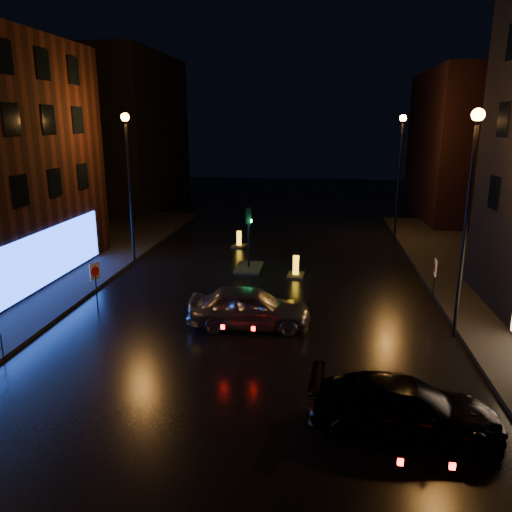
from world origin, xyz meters
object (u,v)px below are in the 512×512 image
object	(u,v)px
bollard_far	(239,243)
road_sign_left	(95,275)
traffic_signal	(249,260)
silver_hatchback	(250,307)
dark_sedan	(405,407)
road_sign_right	(435,272)
bollard_near	(296,272)

from	to	relation	value
bollard_far	road_sign_left	xyz separation A→B (m)	(-4.27, -12.11, 1.38)
traffic_signal	silver_hatchback	bearing A→B (deg)	-81.84
road_sign_left	bollard_far	bearing A→B (deg)	94.44
dark_sedan	road_sign_right	xyz separation A→B (m)	(2.71, 9.57, 0.92)
traffic_signal	dark_sedan	distance (m)	15.69
traffic_signal	bollard_near	xyz separation A→B (m)	(2.66, -1.05, -0.26)
traffic_signal	road_sign_right	distance (m)	10.15
silver_hatchback	bollard_near	size ratio (longest dim) A/B	3.61
traffic_signal	road_sign_right	bearing A→B (deg)	-28.87
silver_hatchback	road_sign_right	size ratio (longest dim) A/B	2.21
dark_sedan	bollard_far	bearing A→B (deg)	26.00
silver_hatchback	road_sign_right	xyz separation A→B (m)	(7.69, 3.13, 0.81)
dark_sedan	road_sign_right	world-z (taller)	road_sign_right
traffic_signal	bollard_far	distance (m)	5.17
dark_sedan	silver_hatchback	bearing A→B (deg)	42.69
traffic_signal	dark_sedan	world-z (taller)	traffic_signal
bollard_far	road_sign_right	distance (m)	14.23
bollard_near	road_sign_right	distance (m)	7.39
traffic_signal	bollard_far	size ratio (longest dim) A/B	2.67
dark_sedan	road_sign_right	bearing A→B (deg)	-10.81
traffic_signal	road_sign_right	size ratio (longest dim) A/B	1.58
bollard_near	road_sign_left	xyz separation A→B (m)	(-8.26, -6.07, 1.36)
silver_hatchback	bollard_near	world-z (taller)	silver_hatchback
traffic_signal	bollard_far	xyz separation A→B (m)	(-1.33, 4.99, -0.28)
bollard_far	road_sign_right	bearing A→B (deg)	-35.12
road_sign_right	silver_hatchback	bearing A→B (deg)	27.32
bollard_near	silver_hatchback	bearing A→B (deg)	-98.51
silver_hatchback	bollard_far	world-z (taller)	silver_hatchback
silver_hatchback	dark_sedan	xyz separation A→B (m)	(4.98, -6.44, -0.10)
road_sign_left	road_sign_right	world-z (taller)	road_sign_right
bollard_far	road_sign_left	distance (m)	12.92
dark_sedan	road_sign_left	xyz separation A→B (m)	(-11.73, 7.32, 0.89)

